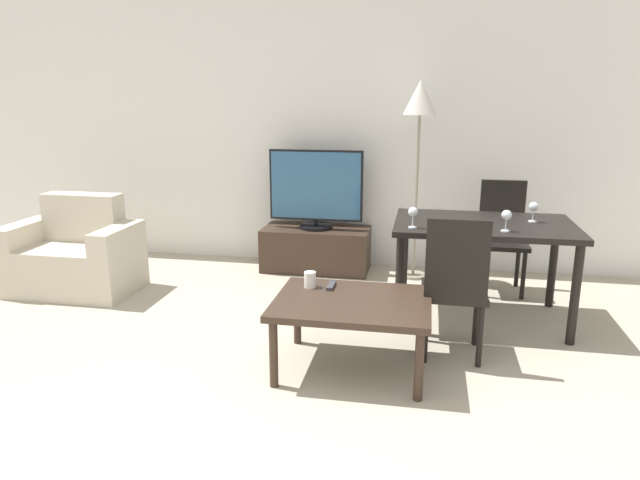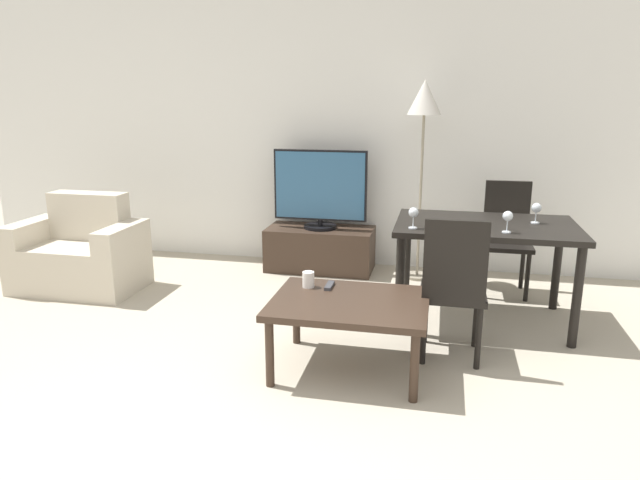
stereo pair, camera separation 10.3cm
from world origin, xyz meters
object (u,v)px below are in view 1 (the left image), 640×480
dining_table (483,235)px  floor_lamp (420,110)px  tv (316,190)px  wine_glass_left (534,208)px  wine_glass_center (413,213)px  wine_glass_right (506,217)px  dining_chair_near (455,283)px  coffee_table (352,308)px  remote_primary (331,286)px  dining_chair_far (502,231)px  cup_white_near (310,280)px  tv_stand (316,249)px  armchair (75,257)px

dining_table → floor_lamp: size_ratio=0.72×
tv → wine_glass_left: size_ratio=5.93×
wine_glass_center → wine_glass_right: same height
dining_chair_near → wine_glass_center: (-0.28, 0.46, 0.33)m
wine_glass_left → wine_glass_right: bearing=-123.6°
wine_glass_right → wine_glass_center: bearing=-179.2°
coffee_table → wine_glass_right: wine_glass_right is taller
remote_primary → wine_glass_left: wine_glass_left is taller
dining_chair_far → floor_lamp: floor_lamp is taller
tv → cup_white_near: (0.31, -1.77, -0.28)m
coffee_table → remote_primary: (-0.16, 0.20, 0.06)m
tv_stand → wine_glass_right: size_ratio=6.79×
tv → wine_glass_right: tv is taller
tv → dining_table: size_ratio=0.69×
armchair → wine_glass_center: (2.80, -0.29, 0.54)m
wine_glass_left → dining_chair_near: bearing=-124.7°
coffee_table → dining_table: (0.82, 0.98, 0.25)m
armchair → coffee_table: bearing=-21.9°
armchair → dining_chair_near: (3.08, -0.75, 0.21)m
armchair → dining_chair_near: size_ratio=1.12×
coffee_table → dining_table: 1.30m
dining_table → wine_glass_right: size_ratio=8.62×
tv_stand → floor_lamp: (0.91, -0.05, 1.28)m
dining_table → wine_glass_right: (0.11, -0.26, 0.19)m
floor_lamp → wine_glass_left: size_ratio=11.92×
dining_chair_near → dining_chair_far: (0.44, 1.46, 0.00)m
tv → dining_table: 1.72m
remote_primary → tv_stand: bearing=104.1°
dining_table → wine_glass_right: wine_glass_right is taller
tv → wine_glass_center: tv is taller
armchair → wine_glass_right: wine_glass_right is taller
tv_stand → wine_glass_left: size_ratio=6.79×
tv → floor_lamp: bearing=-3.0°
coffee_table → floor_lamp: size_ratio=0.53×
wine_glass_left → wine_glass_right: (-0.23, -0.34, 0.00)m
armchair → wine_glass_right: (3.41, -0.28, 0.54)m
wine_glass_left → dining_table: bearing=-167.1°
wine_glass_right → coffee_table: bearing=-142.4°
floor_lamp → tv_stand: bearing=176.9°
floor_lamp → wine_glass_center: bearing=-89.8°
dining_table → dining_chair_far: size_ratio=1.37×
armchair → cup_white_near: armchair is taller
tv → dining_chair_far: tv is taller
remote_primary → wine_glass_right: wine_glass_right is taller
cup_white_near → wine_glass_right: (1.22, 0.54, 0.34)m
dining_chair_near → wine_glass_left: size_ratio=6.30×
wine_glass_center → dining_table: bearing=28.4°
coffee_table → remote_primary: remote_primary is taller
armchair → dining_chair_far: size_ratio=1.12×
armchair → wine_glass_center: wine_glass_center is taller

